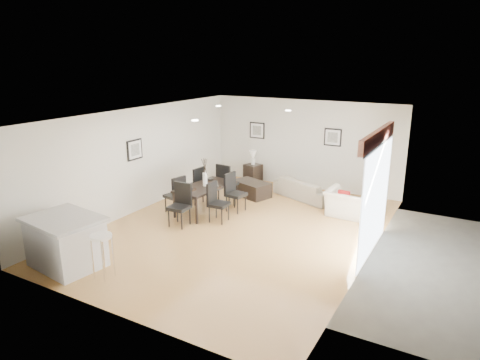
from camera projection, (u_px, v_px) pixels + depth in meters
The scene contains 26 objects.
ground at pixel (240, 229), 10.12m from camera, with size 8.00×8.00×0.00m, color tan.
wall_back at pixel (304, 144), 13.09m from camera, with size 6.00×0.04×2.70m, color silver.
wall_front at pixel (109, 236), 6.39m from camera, with size 6.00×0.04×2.70m, color silver.
wall_left at pixel (140, 159), 11.15m from camera, with size 0.04×8.00×2.70m, color silver.
wall_right at pixel (374, 194), 8.33m from camera, with size 0.04×8.00×2.70m, color silver.
ceiling at pixel (240, 115), 9.37m from camera, with size 6.00×8.00×0.02m, color white.
sofa at pixel (305, 189), 12.26m from camera, with size 1.92×0.75×0.56m, color #A49B85.
armchair at pixel (348, 203), 10.89m from camera, with size 1.05×0.92×0.68m, color beige.
dining_table at pixel (205, 188), 11.11m from camera, with size 1.00×1.77×0.71m.
dining_chair_wnear at pixel (177, 193), 11.04m from camera, with size 0.53×0.53×0.99m.
dining_chair_wfar at pixel (196, 183), 11.75m from camera, with size 0.49×0.49×1.04m.
dining_chair_enear at pixel (216, 200), 10.49m from camera, with size 0.47×0.47×0.99m.
dining_chair_efar at pixel (233, 190), 11.21m from camera, with size 0.50×0.50×1.02m.
dining_chair_head at pixel (181, 202), 10.25m from camera, with size 0.49×0.49×1.03m.
dining_chair_foot at pixel (226, 180), 12.00m from camera, with size 0.52×0.52×1.06m.
vase at pixel (205, 174), 11.00m from camera, with size 0.79×1.30×0.73m.
coffee_table at pixel (251, 189), 12.48m from camera, with size 1.09×0.65×0.43m, color black.
side_table at pixel (253, 174), 13.76m from camera, with size 0.46×0.46×0.61m, color black.
table_lamp at pixel (253, 156), 13.60m from camera, with size 0.24×0.24×0.45m.
cushion at pixel (344, 196), 10.80m from camera, with size 0.29×0.09×0.29m, color maroon.
kitchen_island at pixel (66, 242), 8.23m from camera, with size 1.55×1.27×1.00m.
bar_stool at pixel (101, 241), 7.70m from camera, with size 0.39×0.39×0.85m.
framed_print_back_left at pixel (257, 130), 13.74m from camera, with size 0.52×0.04×0.52m.
framed_print_back_right at pixel (333, 137), 12.56m from camera, with size 0.52×0.04×0.52m.
framed_print_left_wall at pixel (135, 150), 10.89m from camera, with size 0.04×0.52×0.52m.
sliding_door at pixel (377, 175), 8.51m from camera, with size 0.12×2.70×2.57m.
Camera 1 is at (4.60, -8.19, 3.93)m, focal length 32.00 mm.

